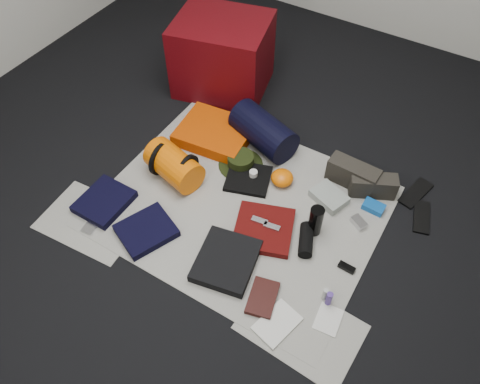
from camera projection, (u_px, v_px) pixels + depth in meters
The scene contains 37 objects.
floor at pixel (241, 207), 2.83m from camera, with size 4.50×4.50×0.02m, color black.
newspaper_mat at pixel (241, 206), 2.82m from camera, with size 1.60×1.30×0.01m, color #B1B0A4.
newspaper_sheet_front_left at pixel (91, 221), 2.75m from camera, with size 0.58×0.40×0.00m, color #B1B0A4.
newspaper_sheet_front_right at pixel (301, 327), 2.34m from camera, with size 0.58×0.40×0.00m, color #B1B0A4.
red_cabinet at pixel (223, 55), 3.35m from camera, with size 0.64×0.53×0.53m, color #50050B.
sleeping_pad at pixel (215, 133), 3.16m from camera, with size 0.47×0.39×0.09m, color #C64102.
stuff_sack at pixel (174, 165), 2.89m from camera, with size 0.21×0.21×0.36m, color #DD5E03.
sack_strap_left at pixel (161, 159), 2.92m from camera, with size 0.22×0.22×0.03m, color black.
sack_strap_right at pixel (187, 171), 2.85m from camera, with size 0.22×0.22×0.03m, color black.
navy_duffel at pixel (263, 131), 3.06m from camera, with size 0.23×0.23×0.45m, color black.
boonie_brim at pixel (241, 164), 3.03m from camera, with size 0.29×0.29×0.01m, color black.
boonie_crown at pixel (241, 160), 2.99m from camera, with size 0.17×0.17×0.07m, color black.
hiking_boot_left at pixel (353, 174), 2.87m from camera, with size 0.31×0.12×0.16m, color #2B2822.
hiking_boot_right at pixel (373, 185), 2.83m from camera, with size 0.28×0.10×0.14m, color #2B2822.
flip_flop_left at pixel (416, 193), 2.88m from camera, with size 0.10×0.26×0.01m, color black.
flip_flop_right at pixel (421, 217), 2.77m from camera, with size 0.09×0.24×0.01m, color black.
trousers_navy_a at pixel (104, 201), 2.81m from camera, with size 0.27×0.31×0.05m, color black.
trousers_navy_b at pixel (146, 231), 2.68m from camera, with size 0.26×0.30×0.05m, color black.
trousers_charcoal at pixel (226, 261), 2.55m from camera, with size 0.31×0.35×0.05m, color black.
black_tshirt at pixel (248, 179), 2.94m from camera, with size 0.27×0.25×0.03m, color black.
red_shirt at pixel (264, 229), 2.68m from camera, with size 0.33×0.33×0.04m, color #490908.
orange_stuff_sack at pixel (282, 178), 2.90m from camera, with size 0.14×0.14×0.09m, color #DD5E03.
first_aid_pouch at pixel (329, 197), 2.83m from camera, with size 0.20×0.15×0.05m, color gray.
water_bottle at pixel (316, 221), 2.62m from camera, with size 0.08×0.08×0.20m, color black.
speaker at pixel (306, 240), 2.62m from camera, with size 0.08×0.08×0.20m, color black.
compact_camera at pixel (359, 222), 2.72m from camera, with size 0.09×0.06×0.04m, color silver.
cyan_case at pixel (374, 207), 2.79m from camera, with size 0.13×0.08×0.04m, color #104F9E.
toiletry_purple at pixel (329, 299), 2.38m from camera, with size 0.03×0.03×0.10m, color #402579.
toiletry_clear at pixel (325, 294), 2.40m from camera, with size 0.03×0.03×0.08m, color #A2A6A1.
paperback_book at pixel (263, 298), 2.42m from camera, with size 0.14×0.21×0.03m, color black.
map_booklet at pixel (277, 323), 2.34m from camera, with size 0.16×0.23×0.01m, color silver.
map_printout at pixel (328, 319), 2.36m from camera, with size 0.12×0.16×0.01m, color silver.
sunglasses at pixel (347, 267), 2.54m from camera, with size 0.09×0.04×0.02m, color black.
key_cluster at pixel (89, 228), 2.71m from camera, with size 0.07×0.07×0.01m, color silver.
tape_roll at pixel (253, 174), 2.92m from camera, with size 0.05×0.05×0.04m, color silver.
energy_bar_a at pixel (260, 221), 2.69m from camera, with size 0.10×0.04×0.01m, color silver.
energy_bar_b at pixel (272, 227), 2.66m from camera, with size 0.10×0.04×0.01m, color silver.
Camera 1 is at (0.88, -1.47, 2.24)m, focal length 35.00 mm.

